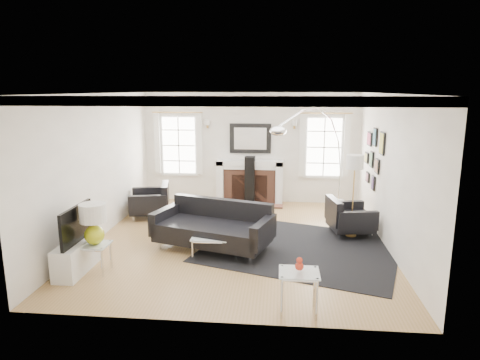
# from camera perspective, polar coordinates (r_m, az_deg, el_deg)

# --- Properties ---
(floor) EXTENTS (6.00, 6.00, 0.00)m
(floor) POSITION_cam_1_polar(r_m,az_deg,el_deg) (8.38, -0.13, -8.04)
(floor) COLOR #9C7641
(floor) RESTS_ON ground
(back_wall) EXTENTS (5.50, 0.04, 2.80)m
(back_wall) POSITION_cam_1_polar(r_m,az_deg,el_deg) (10.96, 1.40, 4.29)
(back_wall) COLOR white
(back_wall) RESTS_ON floor
(front_wall) EXTENTS (5.50, 0.04, 2.80)m
(front_wall) POSITION_cam_1_polar(r_m,az_deg,el_deg) (5.11, -3.42, -4.77)
(front_wall) COLOR white
(front_wall) RESTS_ON floor
(left_wall) EXTENTS (0.04, 6.00, 2.80)m
(left_wall) POSITION_cam_1_polar(r_m,az_deg,el_deg) (8.71, -18.45, 1.66)
(left_wall) COLOR white
(left_wall) RESTS_ON floor
(right_wall) EXTENTS (0.04, 6.00, 2.80)m
(right_wall) POSITION_cam_1_polar(r_m,az_deg,el_deg) (8.21, 19.34, 1.00)
(right_wall) COLOR white
(right_wall) RESTS_ON floor
(ceiling) EXTENTS (5.50, 6.00, 0.02)m
(ceiling) POSITION_cam_1_polar(r_m,az_deg,el_deg) (7.87, -0.14, 11.48)
(ceiling) COLOR white
(ceiling) RESTS_ON back_wall
(crown_molding) EXTENTS (5.50, 6.00, 0.12)m
(crown_molding) POSITION_cam_1_polar(r_m,az_deg,el_deg) (7.87, -0.14, 11.04)
(crown_molding) COLOR white
(crown_molding) RESTS_ON back_wall
(fireplace) EXTENTS (1.70, 0.69, 1.11)m
(fireplace) POSITION_cam_1_polar(r_m,az_deg,el_deg) (10.90, 1.30, -0.33)
(fireplace) COLOR white
(fireplace) RESTS_ON floor
(mantel_mirror) EXTENTS (1.05, 0.07, 0.75)m
(mantel_mirror) POSITION_cam_1_polar(r_m,az_deg,el_deg) (10.88, 1.39, 5.56)
(mantel_mirror) COLOR black
(mantel_mirror) RESTS_ON back_wall
(window_left) EXTENTS (1.24, 0.15, 1.62)m
(window_left) POSITION_cam_1_polar(r_m,az_deg,el_deg) (11.18, -8.15, 4.63)
(window_left) COLOR white
(window_left) RESTS_ON back_wall
(window_right) EXTENTS (1.24, 0.15, 1.62)m
(window_right) POSITION_cam_1_polar(r_m,az_deg,el_deg) (10.93, 11.13, 4.36)
(window_right) COLOR white
(window_right) RESTS_ON back_wall
(gallery_wall) EXTENTS (0.04, 1.73, 1.29)m
(gallery_wall) POSITION_cam_1_polar(r_m,az_deg,el_deg) (9.43, 17.36, 3.30)
(gallery_wall) COLOR black
(gallery_wall) RESTS_ON right_wall
(tv_unit) EXTENTS (0.35, 1.00, 1.09)m
(tv_unit) POSITION_cam_1_polar(r_m,az_deg,el_deg) (7.38, -21.01, -9.01)
(tv_unit) COLOR white
(tv_unit) RESTS_ON floor
(area_rug) EXTENTS (4.06, 3.70, 0.01)m
(area_rug) POSITION_cam_1_polar(r_m,az_deg,el_deg) (8.05, 8.15, -8.99)
(area_rug) COLOR black
(area_rug) RESTS_ON floor
(sofa) EXTENTS (2.33, 1.57, 0.70)m
(sofa) POSITION_cam_1_polar(r_m,az_deg,el_deg) (7.92, -3.44, -6.37)
(sofa) COLOR black
(sofa) RESTS_ON floor
(armchair_left) EXTENTS (1.02, 1.10, 0.63)m
(armchair_left) POSITION_cam_1_polar(r_m,az_deg,el_deg) (9.98, -11.66, -2.86)
(armchair_left) COLOR black
(armchair_left) RESTS_ON floor
(armchair_right) EXTENTS (0.96, 1.04, 0.61)m
(armchair_right) POSITION_cam_1_polar(r_m,az_deg,el_deg) (8.88, 14.16, -4.92)
(armchair_right) COLOR black
(armchair_right) RESTS_ON floor
(coffee_table) EXTENTS (0.83, 0.83, 0.37)m
(coffee_table) POSITION_cam_1_polar(r_m,az_deg,el_deg) (7.66, -3.03, -7.34)
(coffee_table) COLOR silver
(coffee_table) RESTS_ON floor
(side_table_left) EXTENTS (0.43, 0.43, 0.47)m
(side_table_left) POSITION_cam_1_polar(r_m,az_deg,el_deg) (7.25, -18.70, -8.85)
(side_table_left) COLOR silver
(side_table_left) RESTS_ON floor
(nesting_table) EXTENTS (0.52, 0.44, 0.57)m
(nesting_table) POSITION_cam_1_polar(r_m,az_deg,el_deg) (5.73, 7.86, -13.12)
(nesting_table) COLOR silver
(nesting_table) RESTS_ON floor
(gourd_lamp) EXTENTS (0.41, 0.41, 0.66)m
(gourd_lamp) POSITION_cam_1_polar(r_m,az_deg,el_deg) (7.10, -18.96, -5.21)
(gourd_lamp) COLOR #C1CB19
(gourd_lamp) RESTS_ON side_table_left
(orange_vase) EXTENTS (0.11, 0.11, 0.18)m
(orange_vase) POSITION_cam_1_polar(r_m,az_deg,el_deg) (5.64, 7.92, -11.11)
(orange_vase) COLOR red
(orange_vase) RESTS_ON nesting_table
(arc_floor_lamp) EXTENTS (1.81, 1.67, 2.56)m
(arc_floor_lamp) POSITION_cam_1_polar(r_m,az_deg,el_deg) (9.73, 9.45, 3.04)
(arc_floor_lamp) COLOR white
(arc_floor_lamp) RESTS_ON floor
(stick_floor_lamp) EXTENTS (0.33, 0.33, 1.64)m
(stick_floor_lamp) POSITION_cam_1_polar(r_m,az_deg,el_deg) (8.53, 15.06, 1.79)
(stick_floor_lamp) COLOR gold
(stick_floor_lamp) RESTS_ON floor
(speaker_tower) EXTENTS (0.25, 0.25, 1.23)m
(speaker_tower) POSITION_cam_1_polar(r_m,az_deg,el_deg) (10.75, 1.33, -0.10)
(speaker_tower) COLOR black
(speaker_tower) RESTS_ON floor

